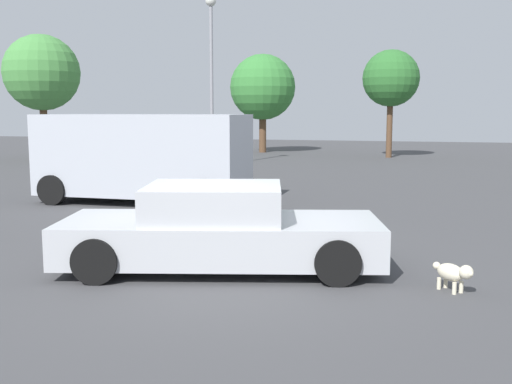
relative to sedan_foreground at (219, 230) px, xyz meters
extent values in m
plane|color=#424244|center=(0.13, -0.24, -0.59)|extent=(80.00, 80.00, 0.00)
cube|color=#B7BABF|center=(0.02, 0.01, -0.13)|extent=(4.99, 2.86, 0.59)
cube|color=#B7BABF|center=(-0.07, -0.02, 0.42)|extent=(2.31, 2.07, 0.51)
cube|color=slate|center=(0.84, 0.21, 0.42)|extent=(0.42, 1.49, 0.43)
cube|color=slate|center=(-0.98, -0.24, 0.42)|extent=(0.42, 1.49, 0.43)
cylinder|color=black|center=(1.42, 1.22, -0.27)|extent=(0.67, 0.37, 0.64)
cylinder|color=black|center=(1.83, -0.42, -0.27)|extent=(0.67, 0.37, 0.64)
cylinder|color=black|center=(-1.78, 0.43, -0.27)|extent=(0.67, 0.37, 0.64)
cylinder|color=black|center=(-1.38, -1.21, -0.27)|extent=(0.67, 0.37, 0.64)
ellipsoid|color=beige|center=(3.30, -0.28, -0.33)|extent=(0.45, 0.45, 0.23)
sphere|color=beige|center=(3.47, -0.46, -0.27)|extent=(0.18, 0.18, 0.18)
sphere|color=beige|center=(3.52, -0.51, -0.28)|extent=(0.08, 0.08, 0.08)
cylinder|color=beige|center=(3.43, -0.33, -0.51)|extent=(0.06, 0.06, 0.16)
cylinder|color=beige|center=(3.34, -0.42, -0.51)|extent=(0.06, 0.06, 0.16)
cylinder|color=beige|center=(3.25, -0.14, -0.51)|extent=(0.06, 0.06, 0.16)
cylinder|color=beige|center=(3.16, -0.23, -0.51)|extent=(0.06, 0.06, 0.16)
sphere|color=beige|center=(3.12, -0.11, -0.30)|extent=(0.10, 0.10, 0.10)
cube|color=#B2B7C1|center=(-4.00, 5.76, 0.66)|extent=(5.31, 2.12, 2.04)
cube|color=slate|center=(-1.40, 5.79, 1.11)|extent=(0.07, 1.76, 0.82)
cylinder|color=black|center=(-1.97, 6.77, -0.21)|extent=(0.76, 0.26, 0.76)
cylinder|color=black|center=(-1.95, 4.80, -0.21)|extent=(0.76, 0.26, 0.76)
cylinder|color=black|center=(-6.06, 6.73, -0.21)|extent=(0.76, 0.26, 0.76)
cylinder|color=black|center=(-6.04, 4.76, -0.21)|extent=(0.76, 0.26, 0.76)
cylinder|color=gray|center=(-4.01, 8.28, -0.20)|extent=(0.13, 0.13, 0.78)
cylinder|color=gray|center=(-3.88, 8.17, -0.20)|extent=(0.13, 0.13, 0.78)
cube|color=white|center=(-3.95, 8.22, 0.46)|extent=(0.46, 0.44, 0.55)
cylinder|color=white|center=(-4.13, 8.38, 0.42)|extent=(0.09, 0.09, 0.65)
cylinder|color=white|center=(-3.77, 8.07, 0.42)|extent=(0.09, 0.09, 0.65)
sphere|color=#936B4C|center=(-3.95, 8.22, 0.84)|extent=(0.21, 0.21, 0.21)
cylinder|color=gray|center=(-5.63, 15.69, 2.76)|extent=(0.14, 0.14, 6.69)
sphere|color=silver|center=(-5.63, 15.69, 6.24)|extent=(0.44, 0.44, 0.44)
cylinder|color=brown|center=(-14.50, 16.78, 0.82)|extent=(0.35, 0.35, 2.81)
sphere|color=#478C42|center=(-14.50, 16.78, 3.56)|extent=(3.56, 3.56, 3.56)
cylinder|color=brown|center=(1.34, 22.83, 0.87)|extent=(0.29, 0.29, 2.91)
sphere|color=#2D6B2D|center=(1.34, 22.83, 3.39)|extent=(2.83, 2.83, 2.83)
cylinder|color=brown|center=(-5.81, 24.86, 0.57)|extent=(0.40, 0.40, 2.30)
sphere|color=#387F38|center=(-5.81, 24.86, 3.10)|extent=(3.68, 3.68, 3.68)
camera|label=1|loc=(2.84, -8.34, 1.77)|focal=42.12mm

